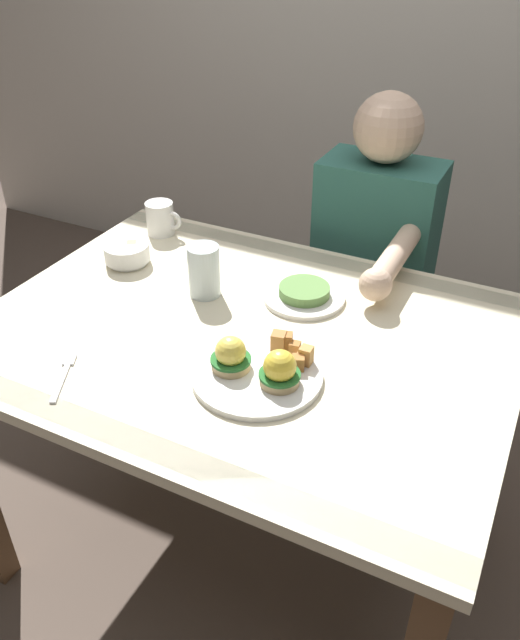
# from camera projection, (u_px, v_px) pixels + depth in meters

# --- Properties ---
(ground_plane) EXTENTS (6.00, 6.00, 0.00)m
(ground_plane) POSITION_uv_depth(u_px,v_px,m) (247.00, 538.00, 1.85)
(ground_plane) COLOR brown
(dining_table) EXTENTS (1.20, 0.90, 0.74)m
(dining_table) POSITION_uv_depth(u_px,v_px,m) (244.00, 367.00, 1.50)
(dining_table) COLOR beige
(dining_table) RESTS_ON ground_plane
(eggs_benedict_plate) EXTENTS (0.27, 0.27, 0.09)m
(eggs_benedict_plate) POSITION_uv_depth(u_px,v_px,m) (259.00, 368.00, 1.28)
(eggs_benedict_plate) COLOR white
(eggs_benedict_plate) RESTS_ON dining_table
(fruit_bowl) EXTENTS (0.12, 0.12, 0.06)m
(fruit_bowl) POSITION_uv_depth(u_px,v_px,m) (127.00, 253.00, 1.68)
(fruit_bowl) COLOR white
(fruit_bowl) RESTS_ON dining_table
(coffee_mug) EXTENTS (0.11, 0.08, 0.09)m
(coffee_mug) POSITION_uv_depth(u_px,v_px,m) (161.00, 218.00, 1.82)
(coffee_mug) COLOR white
(coffee_mug) RESTS_ON dining_table
(fork) EXTENTS (0.09, 0.15, 0.00)m
(fork) POSITION_uv_depth(u_px,v_px,m) (64.00, 374.00, 1.30)
(fork) COLOR silver
(fork) RESTS_ON dining_table
(water_glass_near) EXTENTS (0.08, 0.08, 0.13)m
(water_glass_near) POSITION_uv_depth(u_px,v_px,m) (204.00, 274.00, 1.54)
(water_glass_near) COLOR silver
(water_glass_near) RESTS_ON dining_table
(side_plate) EXTENTS (0.20, 0.20, 0.04)m
(side_plate) POSITION_uv_depth(u_px,v_px,m) (304.00, 294.00, 1.54)
(side_plate) COLOR white
(side_plate) RESTS_ON dining_table
(diner_person) EXTENTS (0.34, 0.54, 1.14)m
(diner_person) POSITION_uv_depth(u_px,v_px,m) (372.00, 262.00, 1.89)
(diner_person) COLOR #33333D
(diner_person) RESTS_ON ground_plane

